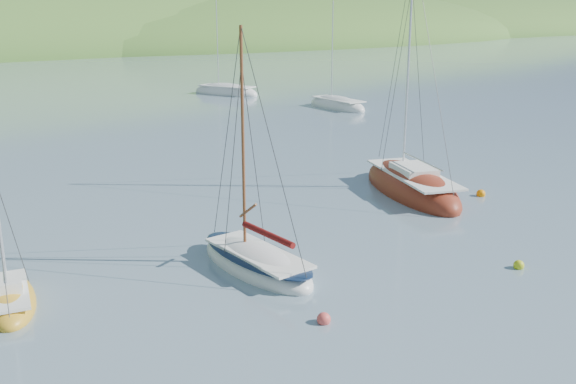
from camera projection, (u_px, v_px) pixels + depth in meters
ground at (464, 291)px, 22.37m from camera, size 700.00×700.00×0.00m
daysailer_white at (256, 263)px, 24.30m from camera, size 2.53×6.33×9.60m
sloop_red at (411, 188)px, 34.35m from camera, size 6.11×9.68×13.55m
sailboat_yellow at (8, 300)px, 21.32m from camera, size 2.53×4.61×5.78m
distant_sloop_b at (226, 93)px, 74.18m from camera, size 6.22×8.96×12.10m
distant_sloop_d at (337, 106)px, 63.87m from camera, size 2.91×7.91×11.22m
mooring_buoys at (449, 243)px, 26.66m from camera, size 16.09×7.59×0.47m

